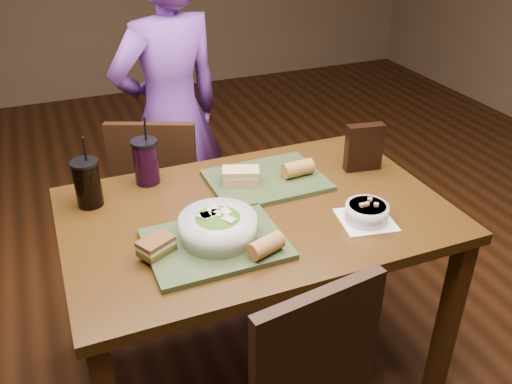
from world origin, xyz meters
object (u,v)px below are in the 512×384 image
diner (171,116)px  cup_berry (146,162)px  baguette_near (266,246)px  sandwich_far (241,175)px  dining_table (256,231)px  soup_bowl (367,212)px  chair_far (153,194)px  sandwich_near (156,246)px  tray_near (216,244)px  baguette_far (298,169)px  cup_cola (88,183)px  salad_bowl (218,226)px  chip_bag (364,147)px  tray_far (266,180)px

diner → cup_berry: bearing=51.2°
baguette_near → sandwich_far: bearing=78.7°
dining_table → soup_bowl: size_ratio=6.46×
chair_far → sandwich_near: size_ratio=7.02×
tray_near → sandwich_near: 0.18m
chair_far → sandwich_near: 0.91m
soup_bowl → sandwich_far: size_ratio=1.33×
sandwich_near → baguette_near: size_ratio=1.13×
tray_near → baguette_far: size_ratio=3.60×
tray_near → baguette_far: bearing=34.5°
dining_table → baguette_near: baguette_near is taller
diner → cup_cola: bearing=38.5°
sandwich_far → cup_berry: bearing=152.8°
dining_table → chair_far: chair_far is taller
soup_bowl → baguette_near: (-0.39, -0.06, 0.01)m
salad_bowl → diner: bearing=83.9°
chair_far → salad_bowl: (0.05, -0.83, 0.33)m
baguette_far → cup_berry: 0.56m
sandwich_near → sandwich_far: 0.50m
soup_bowl → chip_bag: chip_bag is taller
diner → sandwich_near: (-0.31, -1.02, 0.02)m
tray_far → chip_bag: chip_bag is taller
sandwich_far → chair_far: bearing=114.1°
baguette_near → sandwich_near: bearing=157.1°
baguette_far → baguette_near: bearing=-126.7°
diner → baguette_far: bearing=96.1°
baguette_far → tray_near: bearing=-145.5°
soup_bowl → baguette_far: baguette_far is taller
salad_bowl → cup_berry: bearing=104.7°
tray_near → cup_berry: size_ratio=1.59×
sandwich_far → chip_bag: size_ratio=0.81×
cup_berry → chip_bag: 0.83m
tray_near → sandwich_near: size_ratio=3.40×
salad_bowl → sandwich_far: bearing=57.8°
diner → cup_berry: (-0.23, -0.54, 0.06)m
salad_bowl → baguette_near: 0.17m
dining_table → sandwich_near: sandwich_near is taller
dining_table → diner: diner is taller
baguette_near → tray_near: bearing=136.3°
salad_bowl → sandwich_far: 0.36m
salad_bowl → sandwich_near: (-0.20, -0.01, -0.02)m
dining_table → tray_near: tray_near is taller
cup_cola → chip_bag: (1.02, -0.13, 0.01)m
sandwich_far → baguette_far: (0.22, -0.03, 0.00)m
tray_near → baguette_far: (0.42, 0.29, 0.04)m
tray_far → salad_bowl: (-0.29, -0.29, 0.05)m
diner → baguette_near: size_ratio=14.11×
dining_table → chair_far: 0.76m
sandwich_far → cup_berry: cup_berry is taller
chair_far → baguette_far: (0.45, -0.57, 0.32)m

